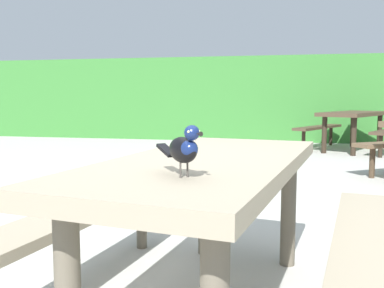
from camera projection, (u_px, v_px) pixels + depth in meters
hedge_wall at (264, 99)px, 10.70m from camera, size 28.00×2.06×1.95m
picnic_table_foreground at (208, 196)px, 2.01m from camera, size 1.93×1.96×0.74m
bird_grackle at (184, 148)px, 1.47m from camera, size 0.22×0.23×0.18m
picnic_table_mid_left at (354, 122)px, 8.13m from camera, size 2.29×2.30×0.74m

